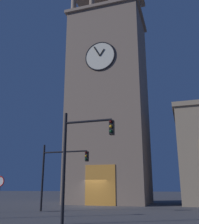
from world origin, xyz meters
TOP-DOWN VIEW (x-y plane):
  - ground_plane at (0.00, 0.00)m, footprint 200.00×200.00m
  - clocktower at (-0.54, -4.66)m, footprint 9.46×7.65m
  - traffic_signal_near at (-3.76, 12.53)m, footprint 2.78×0.41m
  - traffic_signal_mid at (0.56, 6.22)m, footprint 3.89×0.41m
  - no_horn_sign at (4.31, 8.21)m, footprint 0.78×0.14m

SIDE VIEW (x-z plane):
  - ground_plane at x=0.00m, z-range 0.00..0.00m
  - no_horn_sign at x=4.31m, z-range 0.71..3.28m
  - traffic_signal_mid at x=0.56m, z-range 0.79..5.87m
  - traffic_signal_near at x=-3.76m, z-range 0.82..6.48m
  - clocktower at x=-0.54m, z-range -3.25..27.81m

